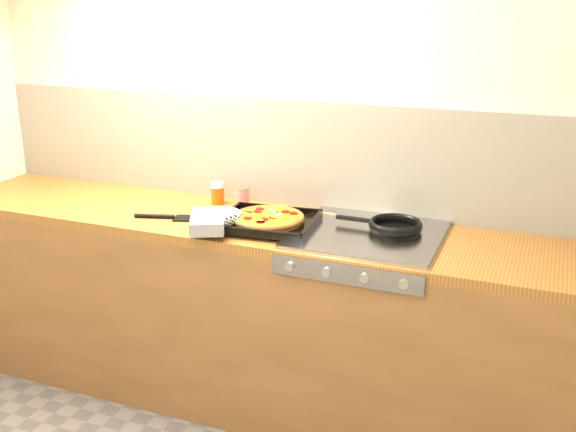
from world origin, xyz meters
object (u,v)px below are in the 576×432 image
at_px(frying_pan, 394,226).
at_px(juice_glass, 218,193).
at_px(pizza_on_tray, 252,219).
at_px(tomato_can, 242,198).

bearing_deg(frying_pan, juice_glass, 172.98).
bearing_deg(juice_glass, pizza_on_tray, -41.48).
xyz_separation_m(pizza_on_tray, tomato_can, (-0.17, 0.25, 0.01)).
xyz_separation_m(frying_pan, tomato_can, (-0.75, 0.09, 0.01)).
xyz_separation_m(pizza_on_tray, frying_pan, (0.58, 0.16, -0.01)).
height_order(tomato_can, juice_glass, juice_glass).
relative_size(frying_pan, juice_glass, 3.47).
distance_m(pizza_on_tray, frying_pan, 0.60).
xyz_separation_m(frying_pan, juice_glass, (-0.88, 0.11, 0.02)).
relative_size(frying_pan, tomato_can, 3.73).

